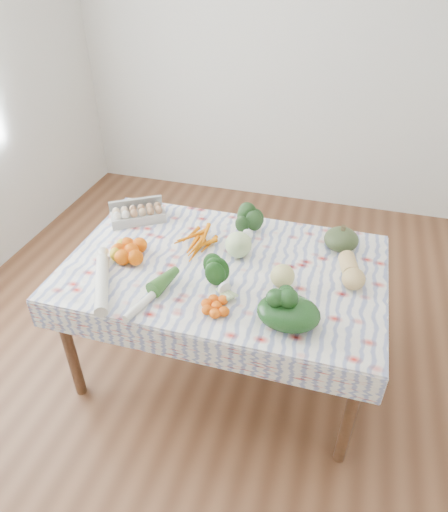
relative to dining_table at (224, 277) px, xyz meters
The scene contains 17 objects.
ground 0.68m from the dining_table, ahead, with size 4.50×4.50×0.00m, color brown.
wall_back 2.36m from the dining_table, 90.00° to the left, with size 4.00×0.04×2.80m, color silver.
dining_table is the anchor object (origin of this frame).
tablecloth 0.08m from the dining_table, ahead, with size 1.66×1.06×0.01m, color white.
egg_carton 0.69m from the dining_table, 155.99° to the left, with size 0.32×0.13×0.09m, color #B2B1AD.
carrot_bunch 0.25m from the dining_table, 151.40° to the left, with size 0.24×0.22×0.04m, color orange.
kale_bunch 0.35m from the dining_table, 78.94° to the left, with size 0.16×0.14×0.14m, color #1D3C19.
kabocha_squash 0.67m from the dining_table, 29.55° to the left, with size 0.19×0.19×0.12m, color #384726.
cabbage 0.19m from the dining_table, 64.12° to the left, with size 0.14×0.14×0.14m, color #B7D28C.
butternut_squash 0.66m from the dining_table, ahead, with size 0.11×0.25×0.11m, color tan.
orange_cluster 0.52m from the dining_table, behind, with size 0.27×0.27×0.09m, color #E05404.
broccoli 0.24m from the dining_table, 81.22° to the right, with size 0.16×0.16×0.12m, color #174314.
mandarin_cluster 0.37m from the dining_table, 79.43° to the right, with size 0.17×0.17×0.05m, color #F85D0B.
grapefruit 0.36m from the dining_table, 14.43° to the right, with size 0.12×0.12×0.12m, color #CDC170.
spinach_bag 0.54m from the dining_table, 40.55° to the right, with size 0.28×0.23×0.12m, color black.
daikon 0.64m from the dining_table, 145.74° to the right, with size 0.06×0.06×0.44m, color silver.
leek 0.45m from the dining_table, 125.86° to the right, with size 0.04×0.04×0.38m, color white.
Camera 1 is at (0.54, -1.84, 2.20)m, focal length 32.00 mm.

